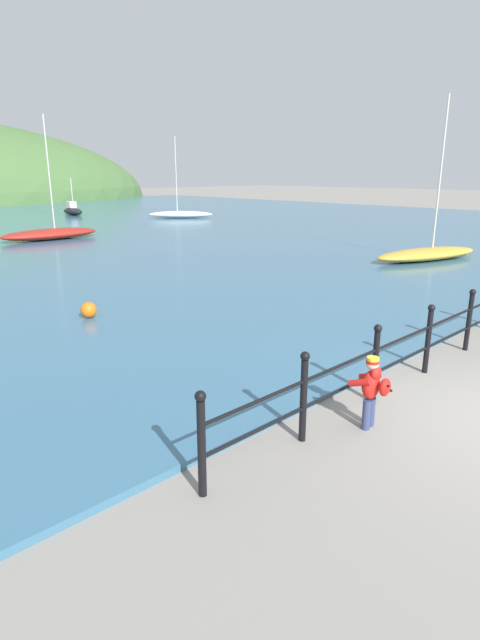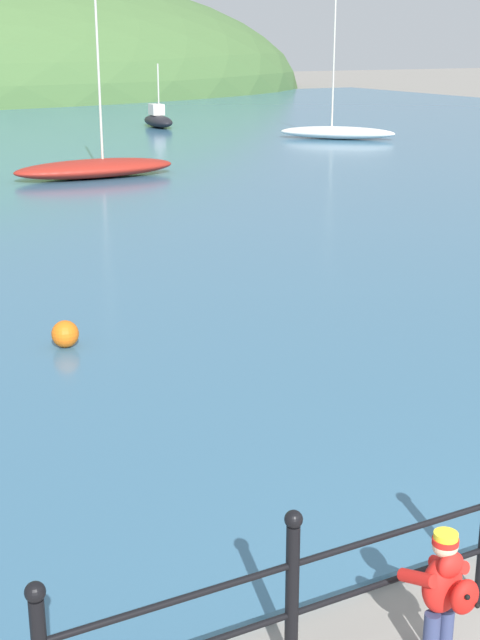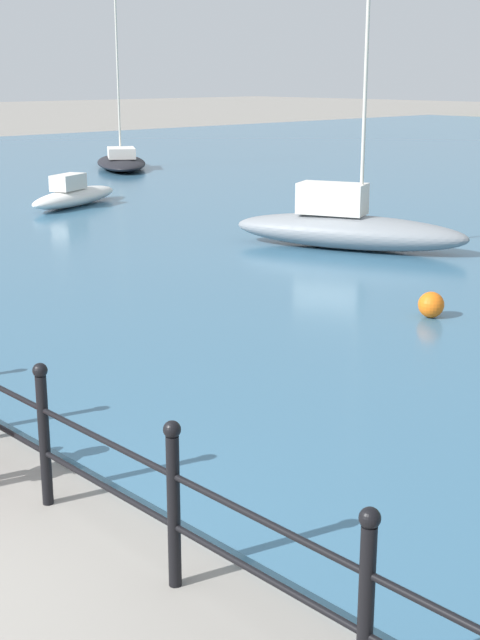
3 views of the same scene
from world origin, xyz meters
name	(u,v)px [view 1 (image 1 of 3)]	position (x,y,z in m)	size (l,w,h in m)	color
iron_railing	(404,348)	(0.09, 1.50, 0.64)	(8.35, 0.12, 1.21)	black
child_in_coat	(372,386)	(-1.47, 1.09, 0.61)	(0.40, 0.55, 1.00)	navy
boat_blue_hull	(427,253)	(11.45, 6.74, 0.35)	(5.15, 2.64, 5.91)	gold
boat_far_left	(73,211)	(11.42, 36.42, 0.45)	(1.24, 2.96, 2.86)	black
boat_green_fishing	(51,234)	(3.62, 22.72, 0.38)	(4.87, 1.63, 5.89)	maroon
boat_red_dinghy	(181,214)	(15.94, 28.25, 0.38)	(4.32, 4.09, 5.71)	silver
mooring_buoy	(89,310)	(-1.79, 8.29, 0.28)	(0.36, 0.36, 0.36)	orange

